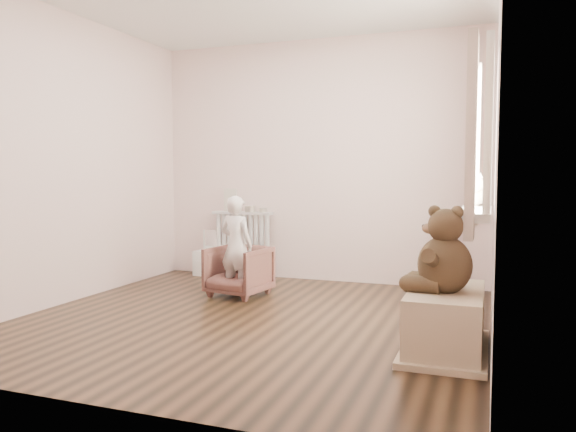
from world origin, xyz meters
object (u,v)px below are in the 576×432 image
(teddy_bear, at_px, (445,251))
(armchair, at_px, (239,271))
(child, at_px, (236,245))
(plush_cat, at_px, (476,194))
(toy_vanity, at_px, (210,251))
(toy_bench, at_px, (446,321))
(radiator, at_px, (243,242))

(teddy_bear, bearing_deg, armchair, 157.17)
(child, distance_m, plush_cat, 2.18)
(teddy_bear, bearing_deg, toy_vanity, 150.78)
(teddy_bear, xyz_separation_m, plush_cat, (0.15, 1.08, 0.33))
(toy_bench, xyz_separation_m, teddy_bear, (-0.01, -0.07, 0.47))
(teddy_bear, bearing_deg, plush_cat, 89.36)
(toy_vanity, bearing_deg, radiator, 4.31)
(radiator, distance_m, child, 1.04)
(radiator, distance_m, teddy_bear, 3.14)
(child, bearing_deg, toy_bench, 162.35)
(toy_vanity, distance_m, teddy_bear, 3.44)
(toy_vanity, xyz_separation_m, toy_bench, (2.76, -1.96, -0.08))
(toy_vanity, distance_m, child, 1.24)
(toy_vanity, height_order, child, child)
(toy_vanity, height_order, toy_bench, toy_vanity)
(radiator, distance_m, armchair, 1.00)
(armchair, distance_m, toy_bench, 2.25)
(radiator, bearing_deg, armchair, -67.58)
(armchair, bearing_deg, plush_cat, 7.85)
(radiator, bearing_deg, teddy_bear, -41.18)
(toy_vanity, distance_m, plush_cat, 3.14)
(radiator, height_order, armchair, radiator)
(radiator, xyz_separation_m, plush_cat, (2.50, -0.98, 0.61))
(toy_vanity, relative_size, teddy_bear, 0.95)
(toy_bench, relative_size, teddy_bear, 1.60)
(armchair, bearing_deg, child, -80.47)
(plush_cat, bearing_deg, toy_vanity, 170.87)
(toy_vanity, bearing_deg, toy_bench, -35.33)
(armchair, height_order, toy_bench, armchair)
(armchair, xyz_separation_m, child, (0.00, -0.05, 0.25))
(child, height_order, toy_bench, child)
(radiator, distance_m, toy_vanity, 0.42)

